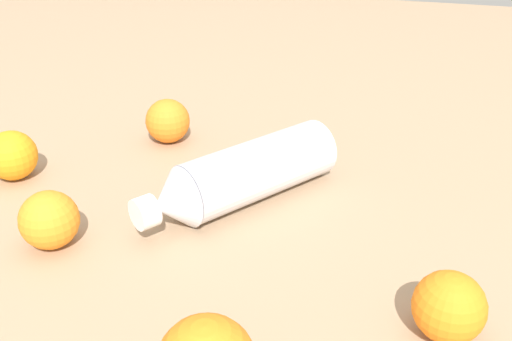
# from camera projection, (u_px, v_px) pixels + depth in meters

# --- Properties ---
(ground_plane) EXTENTS (2.40, 2.40, 0.00)m
(ground_plane) POSITION_uv_depth(u_px,v_px,m) (235.00, 192.00, 0.74)
(ground_plane) COLOR #9E7F60
(water_bottle) EXTENTS (0.25, 0.20, 0.07)m
(water_bottle) POSITION_uv_depth(u_px,v_px,m) (241.00, 176.00, 0.70)
(water_bottle) COLOR silver
(water_bottle) RESTS_ON ground_plane
(orange_0) EXTENTS (0.06, 0.06, 0.06)m
(orange_0) POSITION_uv_depth(u_px,v_px,m) (449.00, 307.00, 0.50)
(orange_0) COLOR orange
(orange_0) RESTS_ON ground_plane
(orange_1) EXTENTS (0.06, 0.06, 0.06)m
(orange_1) POSITION_uv_depth(u_px,v_px,m) (168.00, 121.00, 0.86)
(orange_1) COLOR orange
(orange_1) RESTS_ON ground_plane
(orange_2) EXTENTS (0.06, 0.06, 0.06)m
(orange_2) POSITION_uv_depth(u_px,v_px,m) (12.00, 155.00, 0.76)
(orange_2) COLOR orange
(orange_2) RESTS_ON ground_plane
(orange_3) EXTENTS (0.06, 0.06, 0.06)m
(orange_3) POSITION_uv_depth(u_px,v_px,m) (49.00, 220.00, 0.62)
(orange_3) COLOR orange
(orange_3) RESTS_ON ground_plane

